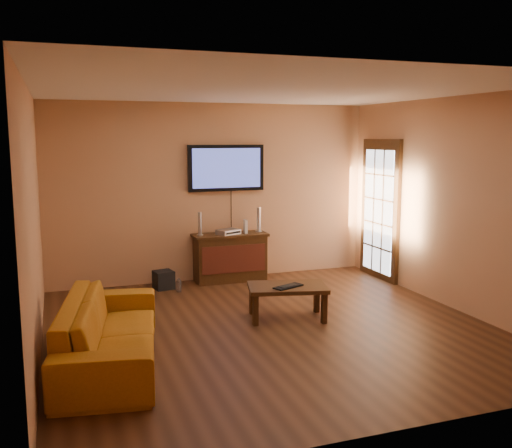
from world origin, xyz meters
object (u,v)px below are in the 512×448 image
sofa (109,320)px  game_console (245,226)px  media_console (230,257)px  television (226,168)px  keyboard (288,286)px  speaker_right (259,221)px  av_receiver (228,232)px  subwoofer (164,280)px  speaker_left (200,225)px  coffee_table (287,290)px  bottle (179,285)px

sofa → game_console: 3.56m
media_console → television: bearing=90.0°
keyboard → television: bearing=92.3°
speaker_right → av_receiver: speaker_right is taller
subwoofer → speaker_right: bearing=-4.1°
keyboard → av_receiver: bearing=93.5°
media_console → subwoofer: media_console is taller
speaker_left → game_console: speaker_left is taller
sofa → av_receiver: 3.37m
television → av_receiver: size_ratio=3.65×
game_console → subwoofer: size_ratio=0.78×
media_console → coffee_table: 2.02m
sofa → speaker_right: speaker_right is taller
media_console → speaker_left: 0.70m
speaker_left → keyboard: 2.24m
av_receiver → keyboard: bearing=-110.5°
television → speaker_left: size_ratio=3.41×
media_console → coffee_table: bearing=-86.8°
av_receiver → subwoofer: av_receiver is taller
coffee_table → av_receiver: bearing=94.2°
game_console → sofa: bearing=-123.9°
speaker_right → speaker_left: bearing=-179.5°
television → speaker_left: television is taller
coffee_table → keyboard: 0.11m
media_console → bottle: media_console is taller
coffee_table → av_receiver: (-0.15, 1.99, 0.41)m
speaker_right → media_console: bearing=-175.7°
subwoofer → keyboard: keyboard is taller
speaker_left → game_console: bearing=-3.0°
television → keyboard: 2.62m
speaker_right → keyboard: size_ratio=0.94×
keyboard → coffee_table: bearing=75.1°
sofa → keyboard: 2.22m
speaker_left → speaker_right: bearing=0.5°
media_console → keyboard: 2.09m
bottle → keyboard: bearing=-60.4°
av_receiver → subwoofer: size_ratio=1.24×
speaker_right → subwoofer: size_ratio=1.46×
game_console → media_console: bearing=-175.5°
speaker_left → speaker_right: speaker_right is taller
sofa → coffee_table: bearing=-62.8°
subwoofer → keyboard: (1.15, -1.96, 0.29)m
coffee_table → sofa: (-2.16, -0.69, 0.07)m
coffee_table → bottle: 1.93m
game_console → keyboard: size_ratio=0.50×
keyboard → media_console: bearing=92.5°
subwoofer → bottle: size_ratio=1.31×
sofa → speaker_left: bearing=-20.6°
sofa → speaker_left: speaker_left is taller
speaker_right → television: bearing=163.3°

